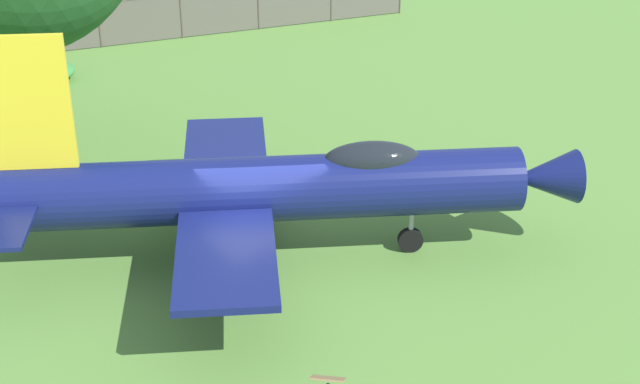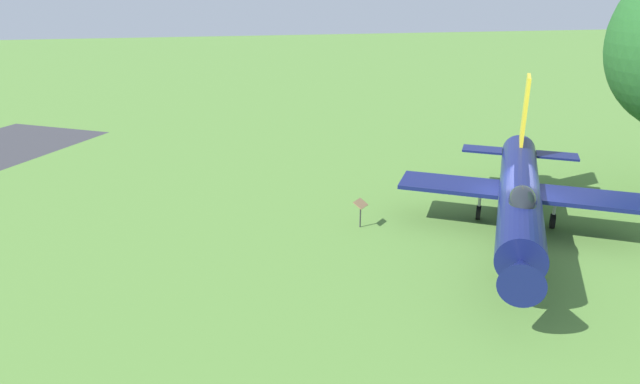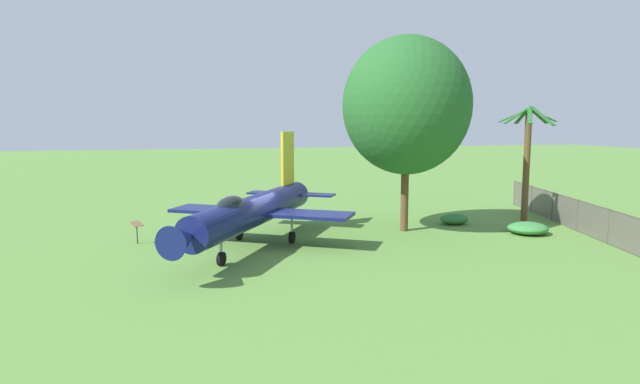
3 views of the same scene
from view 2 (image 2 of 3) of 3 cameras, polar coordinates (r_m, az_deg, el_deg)
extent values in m
plane|color=#568438|center=(23.22, 19.21, -4.19)|extent=(200.00, 200.00, 0.00)
cylinder|color=#111951|center=(22.57, 19.73, 0.00)|extent=(7.58, 11.32, 1.49)
cone|color=#111951|center=(16.35, 19.88, -7.75)|extent=(1.91, 2.02, 1.27)
cylinder|color=black|center=(28.69, 19.64, 4.18)|extent=(1.08, 0.97, 0.90)
ellipsoid|color=black|center=(19.82, 19.99, -0.83)|extent=(1.90, 2.35, 0.84)
cube|color=yellow|center=(26.51, 20.23, 7.88)|extent=(1.04, 1.62, 2.99)
cube|color=#111951|center=(23.48, 26.18, -0.64)|extent=(4.37, 3.73, 0.16)
cube|color=#111951|center=(23.26, 13.08, 0.77)|extent=(4.37, 3.73, 0.16)
cube|color=#111951|center=(27.57, 23.10, 3.43)|extent=(2.11, 1.87, 0.10)
cube|color=#111951|center=(27.45, 16.27, 4.19)|extent=(2.11, 1.87, 0.10)
cylinder|color=#A5A8AD|center=(19.46, 19.51, -5.85)|extent=(0.12, 0.12, 1.36)
cylinder|color=black|center=(19.75, 19.29, -7.62)|extent=(0.46, 0.61, 0.60)
cylinder|color=#A5A8AD|center=(24.11, 22.90, -1.26)|extent=(0.12, 0.12, 1.36)
cylinder|color=black|center=(24.35, 22.68, -2.75)|extent=(0.46, 0.61, 0.60)
cylinder|color=#A5A8AD|center=(23.99, 16.04, -0.52)|extent=(0.12, 0.12, 1.36)
cylinder|color=black|center=(24.23, 15.89, -2.02)|extent=(0.46, 0.61, 0.60)
cylinder|color=#333333|center=(22.54, 4.14, -2.54)|extent=(0.06, 0.06, 0.90)
cube|color=olive|center=(22.33, 4.18, -1.19)|extent=(0.70, 0.70, 0.25)
camera|label=1|loc=(28.04, -23.23, 22.79)|focal=52.05mm
camera|label=3|loc=(12.03, 114.73, -24.21)|focal=30.28mm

